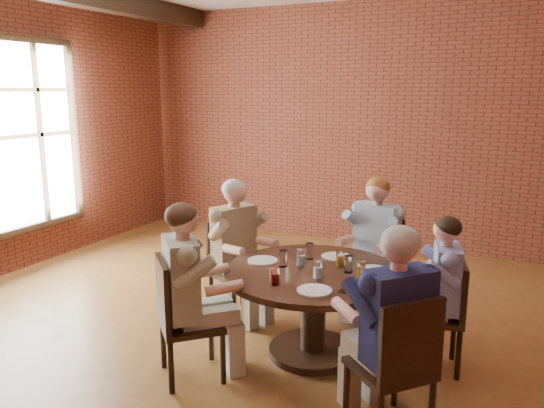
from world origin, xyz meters
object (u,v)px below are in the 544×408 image
at_px(chair_a, 446,311).
at_px(chair_d, 179,315).
at_px(diner_e, 391,331).
at_px(smartphone, 346,290).
at_px(dining_table, 313,295).
at_px(diner_d, 190,292).
at_px(diner_a, 438,294).
at_px(chair_e, 399,362).
at_px(chair_b, 377,261).
at_px(diner_c, 238,249).
at_px(diner_b, 373,247).
at_px(chair_c, 232,263).

height_order(chair_a, chair_d, chair_d).
height_order(diner_e, smartphone, diner_e).
bearing_deg(dining_table, diner_d, -135.12).
relative_size(diner_a, chair_e, 1.29).
xyz_separation_m(diner_a, chair_b, (-0.72, 0.93, -0.11)).
distance_m(chair_d, diner_d, 0.20).
distance_m(chair_a, diner_a, 0.16).
relative_size(chair_a, chair_e, 0.92).
xyz_separation_m(diner_c, smartphone, (1.33, -0.76, 0.07)).
bearing_deg(chair_a, diner_b, -148.50).
distance_m(chair_b, diner_e, 1.97).
bearing_deg(diner_c, diner_e, -98.89).
xyz_separation_m(diner_a, smartphone, (-0.58, -0.55, 0.13)).
bearing_deg(chair_e, chair_a, -146.55).
bearing_deg(chair_d, smartphone, -113.30).
bearing_deg(chair_c, chair_b, -37.57).
relative_size(dining_table, chair_d, 1.52).
height_order(diner_c, chair_d, diner_c).
relative_size(diner_b, diner_e, 0.99).
height_order(chair_c, diner_d, diner_d).
bearing_deg(smartphone, chair_e, -30.39).
bearing_deg(diner_e, dining_table, -90.00).
xyz_separation_m(chair_a, diner_d, (-1.76, -0.96, 0.20)).
bearing_deg(smartphone, diner_e, -30.56).
relative_size(diner_a, diner_d, 0.90).
bearing_deg(chair_b, smartphone, -72.80).
bearing_deg(chair_e, diner_c, -81.78).
bearing_deg(diner_d, smartphone, -115.09).
xyz_separation_m(chair_c, diner_d, (0.31, -1.20, 0.18)).
bearing_deg(chair_b, chair_c, -140.22).
bearing_deg(smartphone, dining_table, 152.16).
bearing_deg(chair_a, smartphone, -62.28).
bearing_deg(chair_b, diner_d, -105.41).
relative_size(diner_b, chair_d, 1.42).
height_order(chair_a, diner_d, diner_d).
relative_size(dining_table, diner_c, 1.08).
relative_size(diner_c, chair_d, 1.41).
distance_m(chair_a, diner_c, 2.01).
relative_size(chair_a, chair_b, 0.93).
distance_m(diner_a, diner_e, 0.97).
relative_size(chair_a, diner_b, 0.65).
bearing_deg(diner_b, chair_c, -143.10).
bearing_deg(smartphone, chair_d, -145.67).
xyz_separation_m(diner_b, chair_e, (0.65, -1.85, -0.16)).
height_order(diner_c, diner_e, diner_e).
relative_size(chair_b, smartphone, 7.36).
height_order(chair_c, smartphone, chair_c).
relative_size(diner_c, diner_d, 0.98).
xyz_separation_m(dining_table, diner_e, (0.81, -0.73, 0.17)).
height_order(chair_d, diner_e, diner_e).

